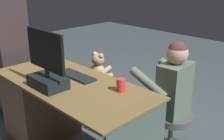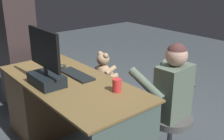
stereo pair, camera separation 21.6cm
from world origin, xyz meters
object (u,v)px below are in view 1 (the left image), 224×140
Objects in this scene: monitor at (47,70)px; teddy_bear at (99,68)px; desk at (47,103)px; tv_remote at (56,72)px; cup at (121,85)px; keyboard at (76,76)px; computer_mouse at (59,68)px; office_chair_teddy at (99,95)px; visitor_chair at (171,130)px; person at (166,89)px.

teddy_bear is at bearing -67.63° from monitor.
monitor is (-0.38, 0.19, 0.50)m from desk.
cup is at bearing -160.44° from tv_remote.
cup is at bearing -143.02° from monitor.
cup is (-0.51, -0.06, 0.04)m from keyboard.
desk is at bearing 56.68° from computer_mouse.
desk is 3.75× the size of keyboard.
cup reaches higher than tv_remote.
computer_mouse is 0.64× the size of tv_remote.
monitor is 0.97× the size of office_chair_teddy.
keyboard is 4.38× the size of computer_mouse.
office_chair_teddy is 0.34m from teddy_bear.
monitor reaches higher than keyboard.
visitor_chair is at bearing -137.89° from tv_remote.
tv_remote is at bearing -44.90° from monitor.
office_chair_teddy is at bearing -68.98° from tv_remote.
monitor is 0.45m from computer_mouse.
visitor_chair is (-1.07, 0.06, 0.02)m from office_chair_teddy.
computer_mouse is 0.62m from teddy_bear.
keyboard is (0.02, -0.31, -0.14)m from monitor.
computer_mouse is 0.78m from office_chair_teddy.
monitor is at bearing 152.85° from desk.
keyboard is 0.71m from teddy_bear.
computer_mouse is 1.05m from person.
teddy_bear is at bearing -69.20° from tv_remote.
tv_remote is 0.14× the size of person.
desk is 0.39m from tv_remote.
desk is at bearing 33.37° from person.
cup is at bearing -168.63° from desk.
desk is at bearing 17.99° from keyboard.
keyboard is at bearing 179.00° from computer_mouse.
cup is at bearing 147.94° from teddy_bear.
visitor_chair is at bearing -143.66° from keyboard.
visitor_chair is (-1.07, -0.64, -0.13)m from desk.
monitor is 0.37m from tv_remote.
monitor reaches higher than computer_mouse.
computer_mouse reaches higher than office_chair_teddy.
monitor is at bearing 144.52° from tv_remote.
monitor is 1.17m from office_chair_teddy.
computer_mouse is at bearing 97.33° from office_chair_teddy.
computer_mouse reaches higher than visitor_chair.
cup is 0.24× the size of visitor_chair.
monitor is at bearing 112.65° from office_chair_teddy.
teddy_bear is at bearing -3.88° from person.
cup is 1.15m from office_chair_teddy.
monitor reaches higher than cup.
computer_mouse is 0.19× the size of office_chair_teddy.
computer_mouse is at bearing 3.93° from cup.
desk is at bearing 89.67° from teddy_bear.
monitor reaches higher than office_chair_teddy.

